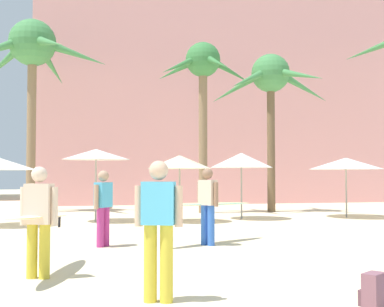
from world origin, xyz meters
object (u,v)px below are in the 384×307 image
(cafe_umbrella_0, at_px, (346,164))
(cafe_umbrella_1, at_px, (96,154))
(person_mid_right, at_px, (39,217))
(person_near_right, at_px, (206,203))
(palm_tree_center, at_px, (33,53))
(cafe_umbrella_3, at_px, (241,160))
(person_mid_center, at_px, (103,205))
(palm_tree_right, at_px, (203,74))
(person_near_left, at_px, (159,224))
(cafe_umbrella_7, at_px, (180,162))
(backpack, at_px, (373,292))
(palm_tree_far_left, at_px, (271,83))

(cafe_umbrella_0, distance_m, cafe_umbrella_1, 9.27)
(person_mid_right, xyz_separation_m, person_near_right, (3.44, 3.12, 0.01))
(palm_tree_center, relative_size, cafe_umbrella_1, 3.43)
(cafe_umbrella_3, bearing_deg, person_mid_center, -129.43)
(cafe_umbrella_0, bearing_deg, person_near_right, -137.79)
(palm_tree_right, xyz_separation_m, person_near_left, (-4.32, -15.08, -4.93))
(cafe_umbrella_7, bearing_deg, person_mid_right, -114.08)
(cafe_umbrella_3, height_order, person_near_left, cafe_umbrella_3)
(backpack, bearing_deg, cafe_umbrella_7, -35.64)
(cafe_umbrella_1, bearing_deg, cafe_umbrella_3, -0.34)
(cafe_umbrella_1, relative_size, cafe_umbrella_3, 1.03)
(cafe_umbrella_7, bearing_deg, person_near_right, -95.68)
(palm_tree_far_left, height_order, cafe_umbrella_0, palm_tree_far_left)
(person_mid_right, distance_m, person_near_right, 4.64)
(cafe_umbrella_3, bearing_deg, palm_tree_center, 143.38)
(cafe_umbrella_7, distance_m, person_mid_center, 6.51)
(palm_tree_far_left, bearing_deg, palm_tree_center, 166.68)
(cafe_umbrella_0, distance_m, cafe_umbrella_3, 4.08)
(cafe_umbrella_7, height_order, backpack, cafe_umbrella_7)
(cafe_umbrella_1, relative_size, backpack, 5.87)
(palm_tree_center, relative_size, person_near_left, 4.89)
(cafe_umbrella_0, bearing_deg, cafe_umbrella_3, 177.75)
(cafe_umbrella_7, relative_size, backpack, 5.36)
(cafe_umbrella_7, xyz_separation_m, backpack, (-0.13, -11.89, -1.82))
(cafe_umbrella_0, relative_size, cafe_umbrella_7, 1.22)
(cafe_umbrella_1, relative_size, person_near_left, 1.43)
(cafe_umbrella_3, bearing_deg, cafe_umbrella_7, -163.84)
(cafe_umbrella_3, bearing_deg, person_near_right, -114.55)
(person_near_right, xyz_separation_m, person_near_left, (-1.91, -5.11, 0.03))
(palm_tree_far_left, relative_size, person_near_right, 2.38)
(person_near_left, bearing_deg, backpack, -90.60)
(cafe_umbrella_0, relative_size, person_near_right, 0.95)
(cafe_umbrella_0, distance_m, cafe_umbrella_7, 6.52)
(person_mid_right, relative_size, person_mid_center, 1.60)
(cafe_umbrella_0, relative_size, cafe_umbrella_3, 1.15)
(backpack, bearing_deg, person_near_left, 34.33)
(person_mid_right, height_order, person_near_right, person_near_right)
(backpack, height_order, person_near_left, person_near_left)
(cafe_umbrella_0, xyz_separation_m, cafe_umbrella_3, (-4.08, 0.16, 0.10))
(cafe_umbrella_1, height_order, person_near_left, cafe_umbrella_1)
(palm_tree_center, bearing_deg, person_near_left, -80.87)
(cafe_umbrella_1, height_order, person_mid_right, cafe_umbrella_1)
(backpack, height_order, person_mid_center, person_mid_center)
(palm_tree_right, bearing_deg, palm_tree_center, 161.65)
(palm_tree_center, xyz_separation_m, person_near_left, (2.80, -17.44, -6.02))
(palm_tree_right, bearing_deg, person_mid_center, -115.54)
(palm_tree_center, distance_m, cafe_umbrella_7, 9.70)
(palm_tree_far_left, bearing_deg, backpack, -107.50)
(palm_tree_center, xyz_separation_m, palm_tree_right, (7.12, -2.36, -1.08))
(cafe_umbrella_7, xyz_separation_m, person_near_left, (-2.50, -11.00, -1.07))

